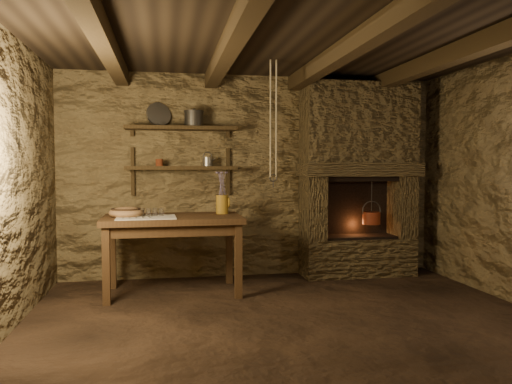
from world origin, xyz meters
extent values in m
plane|color=black|center=(0.00, 0.00, 0.00)|extent=(4.50, 4.50, 0.00)
cube|color=#4F3D25|center=(0.00, 2.00, 1.20)|extent=(4.50, 0.04, 2.40)
cube|color=#4F3D25|center=(0.00, -2.00, 1.20)|extent=(4.50, 0.04, 2.40)
cube|color=black|center=(0.00, 0.00, 2.40)|extent=(4.50, 4.00, 0.04)
cube|color=black|center=(-1.50, 0.00, 2.31)|extent=(0.14, 3.95, 0.16)
cube|color=black|center=(-0.50, 0.00, 2.31)|extent=(0.14, 3.95, 0.16)
cube|color=black|center=(0.50, 0.00, 2.31)|extent=(0.14, 3.95, 0.16)
cube|color=black|center=(1.50, 0.00, 2.31)|extent=(0.14, 3.95, 0.16)
cube|color=black|center=(-0.85, 1.84, 1.30)|extent=(1.25, 0.30, 0.04)
cube|color=black|center=(-0.85, 1.84, 1.75)|extent=(1.25, 0.30, 0.04)
cube|color=#3D311E|center=(1.25, 1.77, 0.23)|extent=(1.35, 0.45, 0.45)
cube|color=#3D311E|center=(0.69, 1.77, 0.82)|extent=(0.23, 0.45, 0.75)
cube|color=#3D311E|center=(1.81, 1.77, 0.82)|extent=(0.23, 0.45, 0.75)
cube|color=#3D311E|center=(1.25, 1.74, 1.28)|extent=(1.43, 0.51, 0.16)
cube|color=#3D311E|center=(1.25, 1.77, 1.83)|extent=(1.35, 0.45, 0.94)
cube|color=black|center=(1.25, 1.96, 0.82)|extent=(0.90, 0.06, 0.75)
cube|color=#322011|center=(-0.96, 1.28, 0.77)|extent=(1.42, 0.82, 0.06)
cube|color=#322011|center=(-0.96, 1.28, 0.68)|extent=(1.30, 0.70, 0.10)
cube|color=beige|center=(-1.22, 1.17, 0.81)|extent=(0.59, 0.48, 0.01)
cylinder|color=#A4781F|center=(-0.43, 1.45, 0.91)|extent=(0.15, 0.15, 0.20)
torus|color=#A4781F|center=(-0.36, 1.45, 0.93)|extent=(0.02, 0.11, 0.11)
ellipsoid|color=olive|center=(-1.43, 1.29, 0.85)|extent=(0.46, 0.46, 0.12)
cylinder|color=#312F2C|center=(-0.71, 1.84, 1.85)|extent=(0.27, 0.27, 0.16)
cylinder|color=gray|center=(-1.10, 1.94, 1.91)|extent=(0.31, 0.21, 0.28)
cylinder|color=#592311|center=(-1.10, 1.84, 1.36)|extent=(0.09, 0.09, 0.08)
cylinder|color=maroon|center=(1.41, 1.72, 0.69)|extent=(0.27, 0.27, 0.15)
torus|color=#312F2C|center=(1.41, 1.72, 0.78)|extent=(0.24, 0.01, 0.24)
cylinder|color=#312F2C|center=(1.41, 1.72, 0.94)|extent=(0.01, 0.01, 0.44)
camera|label=1|loc=(-1.03, -3.91, 1.32)|focal=35.00mm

